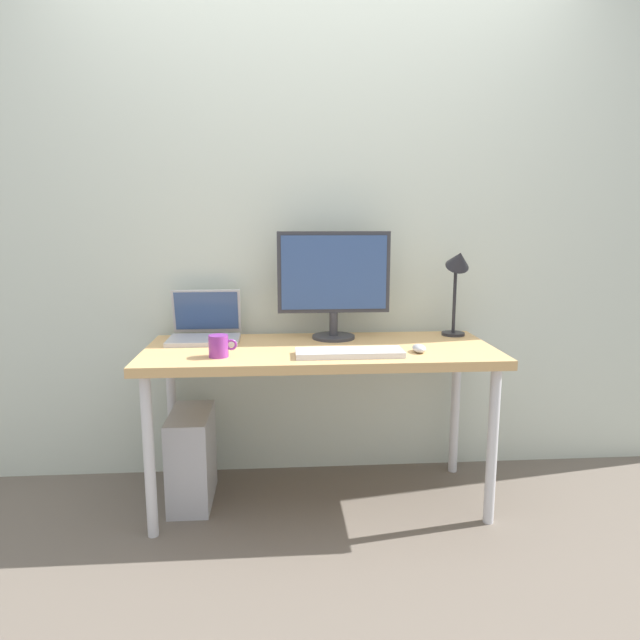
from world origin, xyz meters
The scene contains 10 objects.
ground_plane centered at (0.00, 0.00, 0.00)m, with size 6.00×6.00×0.00m, color #665B51.
back_wall centered at (0.00, 0.37, 1.30)m, with size 4.40×0.04×2.60m, color silver.
desk centered at (0.00, 0.00, 0.66)m, with size 1.52×0.62×0.72m.
monitor centered at (0.08, 0.18, 1.00)m, with size 0.52×0.20×0.50m.
laptop centered at (-0.52, 0.19, 0.78)m, with size 0.32×0.27×0.23m.
desk_lamp centered at (0.66, 0.18, 1.03)m, with size 0.11×0.16×0.43m.
keyboard centered at (0.11, -0.17, 0.73)m, with size 0.44×0.14×0.02m, color silver.
mouse centered at (0.41, -0.13, 0.74)m, with size 0.06×0.09×0.03m, color #B2B2B7.
coffee_mug centered at (-0.42, -0.15, 0.77)m, with size 0.11×0.08×0.09m.
computer_tower centered at (-0.58, 0.03, 0.21)m, with size 0.18×0.36×0.42m, color #B2B2B7.
Camera 1 is at (-0.18, -2.38, 1.27)m, focal length 31.32 mm.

